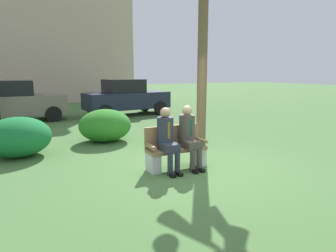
{
  "coord_description": "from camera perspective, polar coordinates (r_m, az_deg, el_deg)",
  "views": [
    {
      "loc": [
        -3.28,
        -5.25,
        2.03
      ],
      "look_at": [
        -0.34,
        0.52,
        0.85
      ],
      "focal_mm": 31.92,
      "sensor_mm": 36.0,
      "label": 1
    }
  ],
  "objects": [
    {
      "name": "shrub_near_bench",
      "position": [
        8.05,
        -26.75,
        -1.89
      ],
      "size": [
        1.54,
        1.41,
        0.96
      ],
      "primitive_type": "ellipsoid",
      "color": "#197234",
      "rests_on": "ground"
    },
    {
      "name": "building_backdrop",
      "position": [
        24.61,
        -28.15,
        17.66
      ],
      "size": [
        16.14,
        8.14,
        11.27
      ],
      "color": "#C7A793",
      "rests_on": "ground"
    },
    {
      "name": "parked_car_near",
      "position": [
        13.71,
        -27.32,
        4.2
      ],
      "size": [
        3.91,
        1.71,
        1.68
      ],
      "color": "slate",
      "rests_on": "ground"
    },
    {
      "name": "seated_man_right",
      "position": [
        6.33,
        4.02,
        -1.45
      ],
      "size": [
        0.34,
        0.72,
        1.33
      ],
      "color": "#4C473D",
      "rests_on": "ground"
    },
    {
      "name": "shrub_mid_lawn",
      "position": [
        8.95,
        -11.91,
        0.11
      ],
      "size": [
        1.52,
        1.4,
        0.95
      ],
      "primitive_type": "ellipsoid",
      "color": "#2B7D23",
      "rests_on": "ground"
    },
    {
      "name": "seated_man_left",
      "position": [
        6.08,
        -0.17,
        -1.97
      ],
      "size": [
        0.34,
        0.72,
        1.32
      ],
      "color": "#2D3342",
      "rests_on": "ground"
    },
    {
      "name": "parked_car_far",
      "position": [
        14.2,
        -7.98,
        5.43
      ],
      "size": [
        4.04,
        2.04,
        1.68
      ],
      "color": "#1E2338",
      "rests_on": "ground"
    },
    {
      "name": "park_bench",
      "position": [
        6.38,
        1.44,
        -4.56
      ],
      "size": [
        1.29,
        0.44,
        0.9
      ],
      "color": "#99754C",
      "rests_on": "ground"
    },
    {
      "name": "ground_plane",
      "position": [
        6.52,
        4.81,
        -7.86
      ],
      "size": [
        80.0,
        80.0,
        0.0
      ],
      "primitive_type": "plane",
      "color": "#487039"
    }
  ]
}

